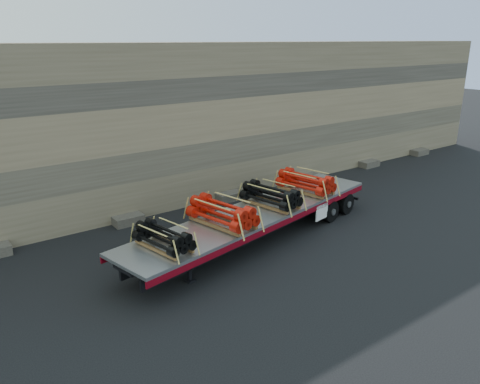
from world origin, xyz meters
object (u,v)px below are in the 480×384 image
at_px(bundle_front, 164,238).
at_px(bundle_midfront, 222,213).
at_px(trailer, 256,226).
at_px(bundle_rear, 306,183).
at_px(bundle_midrear, 271,196).

relative_size(bundle_front, bundle_midfront, 0.81).
distance_m(trailer, bundle_midfront, 2.04).
xyz_separation_m(trailer, bundle_front, (-4.20, -0.84, 0.92)).
bearing_deg(bundle_midfront, bundle_rear, 0.00).
bearing_deg(trailer, bundle_rear, 0.00).
bearing_deg(trailer, bundle_midfront, 180.00).
xyz_separation_m(bundle_front, bundle_rear, (7.23, 1.44, 0.06)).
relative_size(trailer, bundle_midrear, 5.30).
relative_size(bundle_midfront, bundle_rear, 1.05).
xyz_separation_m(trailer, bundle_rear, (3.02, 0.60, 0.98)).
relative_size(trailer, bundle_rear, 5.15).
xyz_separation_m(bundle_midrear, bundle_rear, (2.23, 0.44, 0.01)).
bearing_deg(bundle_front, bundle_midrear, 0.00).
bearing_deg(bundle_midfront, bundle_front, -180.00).
bearing_deg(bundle_rear, bundle_front, -180.00).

